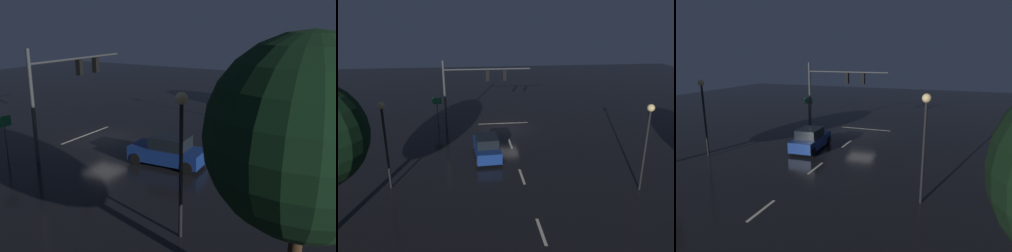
# 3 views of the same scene
# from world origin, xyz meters

# --- Properties ---
(ground_plane) EXTENTS (80.00, 80.00, 0.00)m
(ground_plane) POSITION_xyz_m (0.00, 0.00, 0.00)
(ground_plane) COLOR black
(traffic_signal_assembly) EXTENTS (8.03, 0.47, 6.52)m
(traffic_signal_assembly) POSITION_xyz_m (2.95, -0.40, 4.44)
(traffic_signal_assembly) COLOR #383A3D
(traffic_signal_assembly) RESTS_ON ground_plane
(lane_dash_far) EXTENTS (0.16, 2.20, 0.01)m
(lane_dash_far) POSITION_xyz_m (0.00, 4.00, 0.00)
(lane_dash_far) COLOR beige
(lane_dash_far) RESTS_ON ground_plane
(lane_dash_mid) EXTENTS (0.16, 2.20, 0.01)m
(lane_dash_mid) POSITION_xyz_m (0.00, 10.00, 0.00)
(lane_dash_mid) COLOR beige
(lane_dash_mid) RESTS_ON ground_plane
(lane_dash_near) EXTENTS (0.16, 2.20, 0.01)m
(lane_dash_near) POSITION_xyz_m (0.00, 16.00, 0.00)
(lane_dash_near) COLOR beige
(lane_dash_near) RESTS_ON ground_plane
(stop_bar) EXTENTS (5.00, 0.16, 0.01)m
(stop_bar) POSITION_xyz_m (0.00, -1.58, 0.00)
(stop_bar) COLOR beige
(stop_bar) RESTS_ON ground_plane
(car_approaching) EXTENTS (2.09, 4.44, 1.70)m
(car_approaching) POSITION_xyz_m (2.15, 6.40, 0.80)
(car_approaching) COLOR navy
(car_approaching) RESTS_ON ground_plane
(street_lamp_left_kerb) EXTENTS (0.44, 0.44, 5.51)m
(street_lamp_left_kerb) POSITION_xyz_m (-7.03, 12.55, 3.81)
(street_lamp_left_kerb) COLOR black
(street_lamp_left_kerb) RESTS_ON ground_plane
(street_lamp_right_kerb) EXTENTS (0.44, 0.44, 5.59)m
(street_lamp_right_kerb) POSITION_xyz_m (8.47, 10.49, 3.86)
(street_lamp_right_kerb) COLOR black
(street_lamp_right_kerb) RESTS_ON ground_plane
(route_sign) EXTENTS (0.90, 0.09, 2.81)m
(route_sign) POSITION_xyz_m (6.45, -1.82, 2.03)
(route_sign) COLOR #383A3D
(route_sign) RESTS_ON ground_plane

